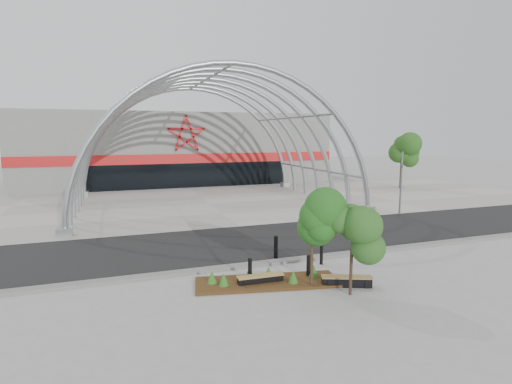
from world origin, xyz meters
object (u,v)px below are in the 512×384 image
(signal_pole, at_px, (401,182))
(bench_1, at_px, (347,281))
(street_tree_1, at_px, (352,231))
(bench_0, at_px, (260,280))
(street_tree_0, at_px, (313,222))
(bollard_2, at_px, (308,267))

(signal_pole, height_order, bench_1, signal_pole)
(street_tree_1, bearing_deg, signal_pole, 44.97)
(signal_pole, bearing_deg, bench_0, -146.54)
(bench_0, distance_m, bench_1, 3.28)
(bench_0, bearing_deg, street_tree_1, -36.18)
(street_tree_0, xyz_separation_m, bench_1, (1.34, -0.31, -2.32))
(street_tree_0, height_order, bench_1, street_tree_0)
(street_tree_0, relative_size, bollard_2, 3.69)
(signal_pole, distance_m, street_tree_1, 15.83)
(street_tree_1, xyz_separation_m, bollard_2, (-0.67, 2.02, -1.90))
(street_tree_1, distance_m, bench_1, 2.32)
(street_tree_0, relative_size, bench_1, 1.83)
(street_tree_1, relative_size, bench_0, 1.81)
(bench_0, bearing_deg, bench_1, -22.54)
(street_tree_1, xyz_separation_m, bench_1, (0.31, 0.73, -2.18))
(bollard_2, bearing_deg, signal_pole, 37.70)
(signal_pole, relative_size, street_tree_0, 1.28)
(street_tree_0, bearing_deg, bollard_2, 69.63)
(bench_1, bearing_deg, bench_0, 157.46)
(street_tree_1, distance_m, bench_0, 4.01)
(bench_0, bearing_deg, street_tree_0, -29.28)
(street_tree_0, xyz_separation_m, bench_0, (-1.69, 0.95, -2.33))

